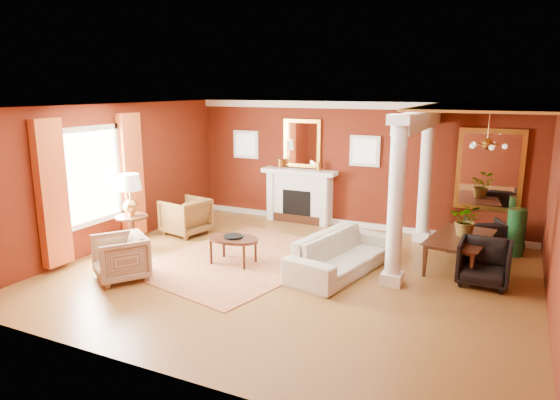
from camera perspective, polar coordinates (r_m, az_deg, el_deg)
The scene contains 27 objects.
ground at distance 8.87m, azimuth 1.34°, elevation -8.45°, with size 8.00×8.00×0.00m, color brown.
room_shell at distance 8.36m, azimuth 1.41°, elevation 4.56°, with size 8.04×7.04×2.92m.
fireplace at distance 12.11m, azimuth 2.21°, elevation 0.50°, with size 1.85×0.42×1.29m.
overmantel_mirror at distance 12.03m, azimuth 2.53°, elevation 6.48°, with size 0.95×0.07×1.15m.
flank_window_left at distance 12.74m, azimuth -3.92°, elevation 6.35°, with size 0.70×0.07×0.70m.
flank_window_right at distance 11.54m, azimuth 9.67°, elevation 5.54°, with size 0.70×0.07×0.70m.
left_window at distance 10.23m, azimuth -20.42°, elevation 1.89°, with size 0.21×2.55×2.60m.
column_front at distance 8.22m, azimuth 13.12°, elevation -0.10°, with size 0.36×0.36×2.80m.
column_back at distance 10.83m, azimuth 16.30°, elevation 2.76°, with size 0.36×0.36×2.80m.
header_beam at distance 9.62m, azimuth 15.62°, elevation 8.77°, with size 0.30×3.20×0.32m, color white.
amber_ceiling at distance 9.32m, azimuth 22.60°, elevation 9.71°, with size 2.30×3.40×0.04m, color gold.
dining_mirror at distance 11.14m, azimuth 22.83°, elevation 3.17°, with size 1.30×0.07×1.70m.
chandelier at distance 9.41m, azimuth 22.61°, elevation 5.92°, with size 0.60×0.62×0.75m.
crown_trim at distance 11.53m, azimuth 8.64°, elevation 10.66°, with size 8.00×0.08×0.16m, color white.
base_trim at distance 11.94m, azimuth 8.20°, elevation -2.69°, with size 8.00×0.08×0.12m, color white.
rug at distance 9.60m, azimuth -4.47°, elevation -6.78°, with size 2.80×3.73×0.01m, color maroon.
sofa at distance 8.88m, azimuth 7.06°, elevation -5.35°, with size 2.37×0.69×0.93m, color beige.
armchair_leopard at distance 11.28m, azimuth -10.75°, elevation -1.66°, with size 0.87×0.82×0.90m, color black.
armchair_stripe at distance 8.93m, azimuth -17.78°, elevation -6.06°, with size 0.82×0.77×0.85m, color tan.
coffee_table at distance 9.28m, azimuth -5.37°, elevation -4.56°, with size 1.00×1.00×0.50m.
coffee_book at distance 9.30m, azimuth -5.50°, elevation -3.44°, with size 0.18×0.02×0.24m, color black.
side_table at distance 10.20m, azimuth -16.73°, elevation 0.07°, with size 0.63×0.63×1.57m.
dining_table at distance 9.56m, azimuth 20.08°, elevation -4.68°, with size 1.69×0.60×0.94m, color black.
dining_chair_near at distance 8.96m, azimuth 22.32°, elevation -6.43°, with size 0.80×0.75×0.82m, color black.
dining_chair_far at distance 10.85m, azimuth 22.31°, elevation -3.54°, with size 0.67×0.63×0.69m, color black.
green_urn at distance 10.74m, azimuth 25.28°, elevation -3.84°, with size 0.39×0.39×0.94m.
potted_plant at distance 9.44m, azimuth 20.70°, elevation -0.49°, with size 0.55×0.61×0.47m, color #26591E.
Camera 1 is at (3.40, -7.55, 3.20)m, focal length 32.00 mm.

